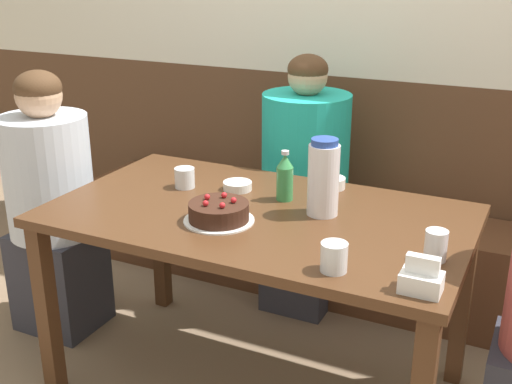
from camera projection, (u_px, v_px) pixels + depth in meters
The scene contains 14 objects.
back_wall at pixel (357, 30), 2.95m from camera, with size 4.80×0.04×2.50m.
bench_seat at pixel (331, 250), 3.12m from camera, with size 2.60×0.38×0.45m.
dining_table at pixel (258, 234), 2.28m from camera, with size 1.46×0.84×0.73m.
birthday_cake at pixel (219, 212), 2.15m from camera, with size 0.24×0.24×0.09m.
water_pitcher at pixel (323, 178), 2.18m from camera, with size 0.11×0.11×0.27m.
soju_bottle at pixel (285, 177), 2.32m from camera, with size 0.06×0.06×0.19m.
napkin_holder at pixel (421, 279), 1.69m from camera, with size 0.11×0.08×0.11m.
bowl_soup_white at pixel (237, 186), 2.45m from camera, with size 0.11×0.11×0.03m.
bowl_rice_small at pixel (331, 183), 2.46m from camera, with size 0.11×0.11×0.04m.
glass_water_tall at pixel (185, 178), 2.46m from camera, with size 0.08×0.08×0.08m.
glass_tumbler_short at pixel (334, 257), 1.81m from camera, with size 0.08×0.08×0.09m.
glass_shot_small at pixel (436, 245), 1.87m from camera, with size 0.07×0.07×0.09m.
person_teal_shirt at pixel (52, 208), 2.73m from camera, with size 0.36×0.36×1.15m.
person_grey_tee at pixel (305, 186), 2.91m from camera, with size 0.39×0.39×1.18m.
Camera 1 is at (0.90, -1.88, 1.57)m, focal length 45.00 mm.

